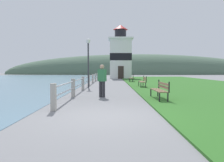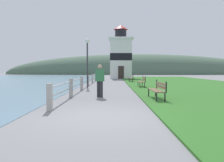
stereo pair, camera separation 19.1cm
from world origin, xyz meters
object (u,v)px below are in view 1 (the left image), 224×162
object	(u,v)px
park_bench_near	(160,89)
park_bench_far	(131,77)
park_bench_midway	(143,81)
person_strolling	(102,80)
lighthouse	(120,56)
lamp_post	(88,54)

from	to	relation	value
park_bench_near	park_bench_far	world-z (taller)	same
park_bench_midway	person_strolling	bearing A→B (deg)	65.62
park_bench_far	person_strolling	bearing A→B (deg)	84.51
park_bench_near	park_bench_midway	distance (m)	7.38
park_bench_far	person_strolling	distance (m)	14.14
park_bench_far	park_bench_midway	bearing A→B (deg)	97.88
person_strolling	park_bench_far	bearing A→B (deg)	16.88
lighthouse	lamp_post	bearing A→B (deg)	-100.38
person_strolling	lamp_post	size ratio (longest dim) A/B	0.44
park_bench_midway	park_bench_near	bearing A→B (deg)	90.04
lighthouse	park_bench_midway	bearing A→B (deg)	-86.26
lamp_post	park_bench_far	bearing A→B (deg)	60.83
park_bench_midway	park_bench_far	xyz separation A→B (m)	(-0.23, 7.56, -0.00)
park_bench_far	person_strolling	size ratio (longest dim) A/B	1.04
park_bench_far	lighthouse	size ratio (longest dim) A/B	0.21
park_bench_midway	person_strolling	distance (m)	7.02
park_bench_near	lighthouse	world-z (taller)	lighthouse
park_bench_near	lamp_post	xyz separation A→B (m)	(-4.26, 7.31, 2.20)
lighthouse	lamp_post	size ratio (longest dim) A/B	2.19
park_bench_near	lighthouse	xyz separation A→B (m)	(-0.96, 25.35, 3.19)
lighthouse	person_strolling	xyz separation A→B (m)	(-1.91, -24.27, -2.79)
lighthouse	person_strolling	distance (m)	24.50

